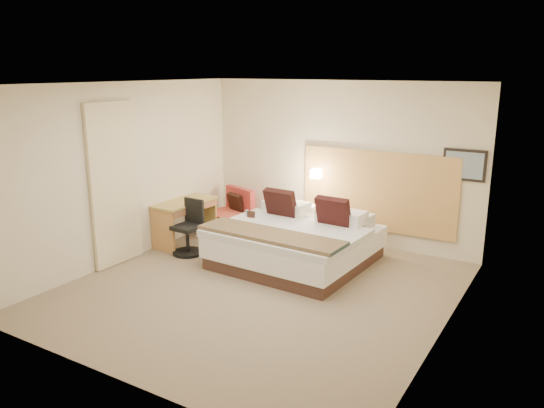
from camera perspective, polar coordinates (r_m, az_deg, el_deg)
The scene contains 19 objects.
floor at distance 7.23m, azimuth -1.36°, elevation -9.20°, with size 4.80×5.00×0.02m, color #7F6C55.
ceiling at distance 6.63m, azimuth -1.50°, elevation 12.89°, with size 4.80×5.00×0.02m, color white.
wall_back at distance 8.98m, azimuth 7.22°, elevation 4.45°, with size 4.80×0.02×2.70m, color beige.
wall_front at distance 4.95m, azimuth -17.26°, elevation -4.33°, with size 4.80×0.02×2.70m, color beige.
wall_left at distance 8.32m, azimuth -15.61°, elevation 3.24°, with size 0.02×5.00×2.70m, color beige.
wall_right at distance 5.91m, azimuth 18.72°, elevation -1.44°, with size 0.02×5.00×2.70m, color beige.
headboard_panel at distance 8.76m, azimuth 11.21°, elevation 1.37°, with size 2.60×0.04×1.30m, color tan.
art_frame at distance 8.33m, azimuth 19.99°, elevation 3.96°, with size 0.62×0.03×0.47m, color black.
art_canvas at distance 8.31m, azimuth 19.96°, elevation 3.94°, with size 0.54×0.01×0.39m, color gray.
lamp_arm at distance 9.08m, azimuth 4.93°, elevation 3.33°, with size 0.02×0.02×0.12m, color silver.
lamp_shade at distance 9.02m, azimuth 4.76°, elevation 3.27°, with size 0.15×0.15×0.15m, color #F3E2BD.
curtain at distance 8.14m, azimuth -16.57°, elevation 2.00°, with size 0.06×0.90×2.42m, color beige.
bottle_a at distance 8.49m, azimuth -2.69°, elevation -1.24°, with size 0.05×0.05×0.18m, color #89B8D5.
menu_folder at distance 8.36m, azimuth -2.27°, elevation -1.42°, with size 0.12×0.05×0.20m, color #361D16.
bed at distance 8.06m, azimuth 2.64°, elevation -4.02°, with size 2.23×2.17×1.04m.
lounge_chair at distance 9.65m, azimuth -4.38°, elevation -1.12°, with size 0.89×0.84×0.77m.
side_table at distance 8.51m, azimuth -2.46°, elevation -3.40°, with size 0.52×0.52×0.51m.
desk at distance 9.01m, azimuth -9.27°, elevation -0.65°, with size 0.56×1.17×0.73m.
desk_chair at distance 8.54m, azimuth -8.89°, elevation -2.99°, with size 0.52×0.52×0.87m.
Camera 1 is at (3.56, -5.59, 2.88)m, focal length 35.00 mm.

